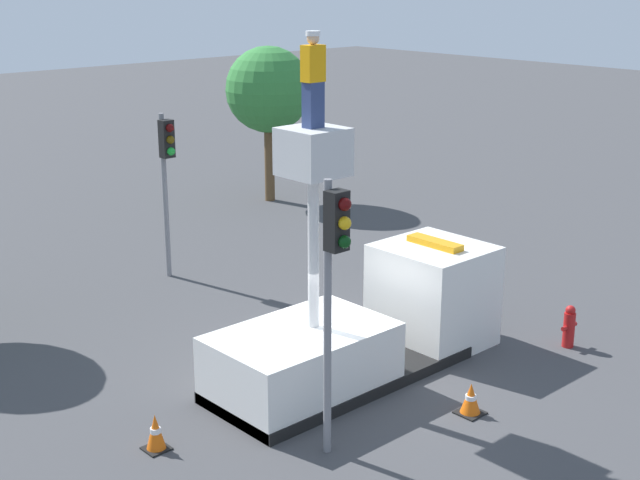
% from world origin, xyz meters
% --- Properties ---
extents(ground_plane, '(120.00, 120.00, 0.00)m').
position_xyz_m(ground_plane, '(0.00, 0.00, 0.00)').
color(ground_plane, '#424244').
extents(bucket_truck, '(6.80, 2.31, 5.33)m').
position_xyz_m(bucket_truck, '(0.72, 0.00, 1.00)').
color(bucket_truck, black).
rests_on(bucket_truck, ground).
extents(worker, '(0.40, 0.26, 1.75)m').
position_xyz_m(worker, '(-0.75, 0.00, 6.21)').
color(worker, navy).
rests_on(worker, bucket_truck).
extents(traffic_light_pole, '(0.34, 0.57, 4.90)m').
position_xyz_m(traffic_light_pole, '(-2.18, -2.07, 3.48)').
color(traffic_light_pole, gray).
rests_on(traffic_light_pole, ground).
extents(traffic_light_across, '(0.34, 0.57, 4.52)m').
position_xyz_m(traffic_light_across, '(1.01, 7.78, 3.21)').
color(traffic_light_across, gray).
rests_on(traffic_light_across, ground).
extents(fire_hydrant, '(0.50, 0.26, 0.98)m').
position_xyz_m(fire_hydrant, '(4.92, -2.25, 0.48)').
color(fire_hydrant, red).
rests_on(fire_hydrant, ground).
extents(traffic_cone_rear, '(0.43, 0.43, 0.68)m').
position_xyz_m(traffic_cone_rear, '(-4.37, 0.15, 0.32)').
color(traffic_cone_rear, black).
rests_on(traffic_cone_rear, ground).
extents(traffic_cone_curbside, '(0.49, 0.49, 0.62)m').
position_xyz_m(traffic_cone_curbside, '(0.78, -2.76, 0.29)').
color(traffic_cone_curbside, black).
rests_on(traffic_cone_curbside, ground).
extents(tree_left_bg, '(3.06, 3.06, 5.59)m').
position_xyz_m(tree_left_bg, '(8.47, 12.59, 4.03)').
color(tree_left_bg, brown).
rests_on(tree_left_bg, ground).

